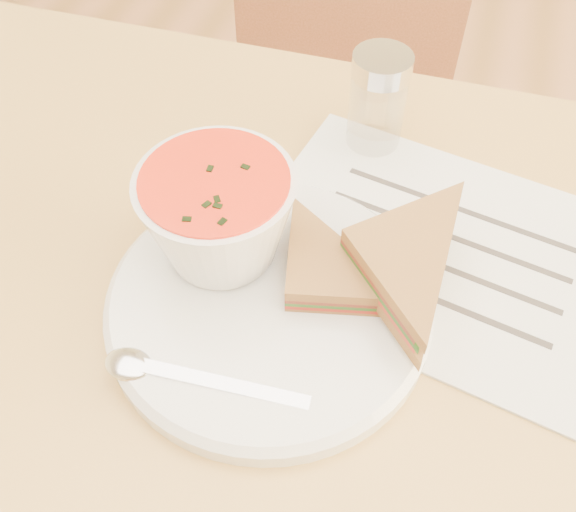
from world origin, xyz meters
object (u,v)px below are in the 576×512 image
(chair_far, at_px, (331,156))
(soup_bowl, at_px, (219,219))
(dining_table, at_px, (287,480))
(plate, at_px, (269,305))
(condiment_shaker, at_px, (377,101))

(chair_far, xyz_separation_m, soup_bowl, (0.01, -0.49, 0.38))
(dining_table, distance_m, soup_bowl, 0.44)
(plate, height_order, condiment_shaker, condiment_shaker)
(chair_far, height_order, plate, chair_far)
(plate, bearing_deg, dining_table, -12.79)
(condiment_shaker, bearing_deg, soup_bowl, -115.12)
(dining_table, height_order, chair_far, chair_far)
(soup_bowl, bearing_deg, chair_far, 91.52)
(soup_bowl, bearing_deg, dining_table, -29.27)
(dining_table, xyz_separation_m, chair_far, (-0.08, 0.53, 0.06))
(soup_bowl, height_order, condiment_shaker, soup_bowl)
(plate, distance_m, soup_bowl, 0.08)
(dining_table, xyz_separation_m, soup_bowl, (-0.07, 0.04, 0.43))
(chair_far, xyz_separation_m, condiment_shaker, (0.10, -0.31, 0.37))
(dining_table, relative_size, condiment_shaker, 10.03)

